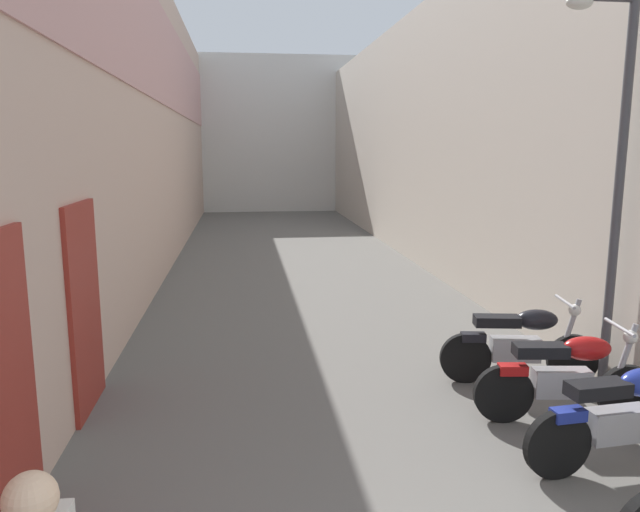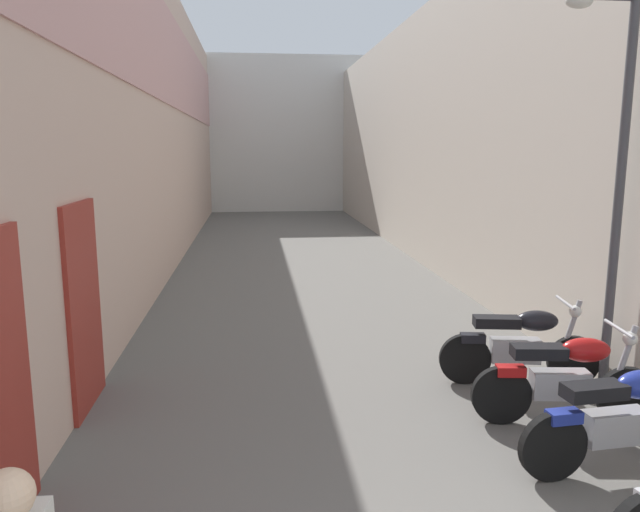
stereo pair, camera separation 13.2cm
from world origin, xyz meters
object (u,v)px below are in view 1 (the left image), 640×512
Objects in this scene: motorcycle_third at (625,415)px; motorcycle_fifth at (521,343)px; street_lamp at (612,169)px; motorcycle_fourth at (568,375)px.

motorcycle_third is 1.01× the size of motorcycle_fifth.
motorcycle_third is at bearing -114.27° from street_lamp.
motorcycle_fifth is at bearing 149.06° from street_lamp.
motorcycle_fourth is 1.03m from motorcycle_fifth.
motorcycle_fourth is at bearing 90.00° from motorcycle_third.
motorcycle_third is 0.43× the size of street_lamp.
motorcycle_fifth is 2.18m from street_lamp.
motorcycle_fourth is 0.43× the size of street_lamp.
motorcycle_third and motorcycle_fourth have the same top height.
street_lamp is at bearing 65.73° from motorcycle_third.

